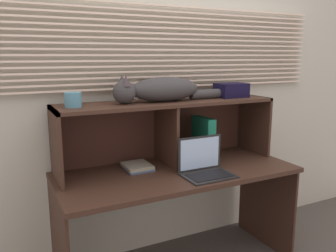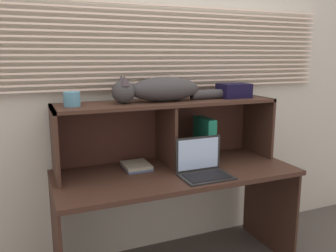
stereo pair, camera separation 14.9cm
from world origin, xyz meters
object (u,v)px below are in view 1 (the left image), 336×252
at_px(laptop, 205,167).
at_px(cat, 161,90).
at_px(storage_box, 231,90).
at_px(binder_upright, 203,138).
at_px(small_basket, 73,100).
at_px(book_stack, 137,167).

bearing_deg(laptop, cat, 119.76).
relative_size(laptop, storage_box, 1.45).
bearing_deg(storage_box, binder_upright, 180.00).
height_order(laptop, storage_box, storage_box).
relative_size(binder_upright, small_basket, 3.12).
distance_m(cat, laptop, 0.57).
bearing_deg(book_stack, cat, 0.69).
xyz_separation_m(cat, book_stack, (-0.17, -0.00, -0.50)).
bearing_deg(small_basket, laptop, -21.70).
bearing_deg(cat, laptop, -60.24).
bearing_deg(small_basket, book_stack, -0.31).
bearing_deg(laptop, book_stack, 139.74).
xyz_separation_m(laptop, binder_upright, (0.16, 0.29, 0.10)).
relative_size(small_basket, storage_box, 0.45).
distance_m(binder_upright, book_stack, 0.52).
bearing_deg(book_stack, storage_box, 0.16).
height_order(binder_upright, storage_box, storage_box).
height_order(book_stack, storage_box, storage_box).
distance_m(laptop, book_stack, 0.45).
relative_size(cat, binder_upright, 2.76).
xyz_separation_m(cat, small_basket, (-0.56, 0.00, -0.03)).
relative_size(cat, storage_box, 3.92).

